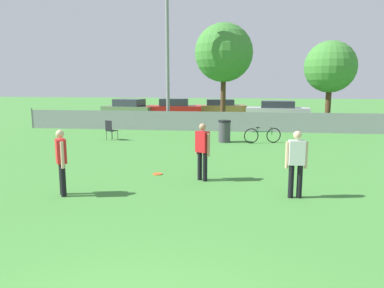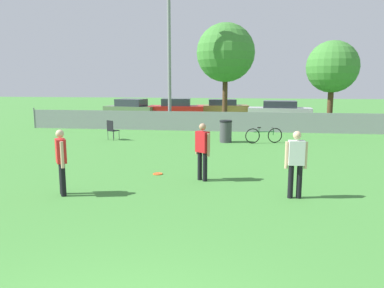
# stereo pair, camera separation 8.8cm
# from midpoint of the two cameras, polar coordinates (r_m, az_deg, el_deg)

# --- Properties ---
(fence_backline) EXTENTS (22.71, 0.07, 1.21)m
(fence_backline) POSITION_cam_midpoint_polar(r_m,az_deg,el_deg) (21.02, 4.31, 3.43)
(fence_backline) COLOR gray
(fence_backline) RESTS_ON ground_plane
(light_pole) EXTENTS (0.90, 0.36, 8.89)m
(light_pole) POSITION_cam_midpoint_polar(r_m,az_deg,el_deg) (22.06, -3.90, 15.86)
(light_pole) COLOR gray
(light_pole) RESTS_ON ground_plane
(tree_near_pole) EXTENTS (3.62, 3.62, 6.34)m
(tree_near_pole) POSITION_cam_midpoint_polar(r_m,az_deg,el_deg) (23.92, 4.74, 13.66)
(tree_near_pole) COLOR #4C331E
(tree_near_pole) RESTS_ON ground_plane
(tree_far_right) EXTENTS (2.94, 2.94, 5.07)m
(tree_far_right) POSITION_cam_midpoint_polar(r_m,az_deg,el_deg) (23.18, 20.22, 10.94)
(tree_far_right) COLOR #4C331E
(tree_far_right) RESTS_ON ground_plane
(player_defender_red) EXTENTS (0.39, 0.45, 1.63)m
(player_defender_red) POSITION_cam_midpoint_polar(r_m,az_deg,el_deg) (9.64, -19.54, -2.10)
(player_defender_red) COLOR black
(player_defender_red) RESTS_ON ground_plane
(player_thrower_red) EXTENTS (0.44, 0.40, 1.63)m
(player_thrower_red) POSITION_cam_midpoint_polar(r_m,az_deg,el_deg) (10.47, 1.37, -0.66)
(player_thrower_red) COLOR black
(player_thrower_red) RESTS_ON ground_plane
(player_receiver_white) EXTENTS (0.53, 0.25, 1.63)m
(player_receiver_white) POSITION_cam_midpoint_polar(r_m,az_deg,el_deg) (9.22, 15.34, -2.40)
(player_receiver_white) COLOR black
(player_receiver_white) RESTS_ON ground_plane
(frisbee_disc) EXTENTS (0.29, 0.29, 0.03)m
(frisbee_disc) POSITION_cam_midpoint_polar(r_m,az_deg,el_deg) (11.39, -5.50, -4.55)
(frisbee_disc) COLOR #E5591E
(frisbee_disc) RESTS_ON ground_plane
(folding_chair_sideline) EXTENTS (0.57, 0.57, 0.94)m
(folding_chair_sideline) POSITION_cam_midpoint_polar(r_m,az_deg,el_deg) (18.27, -12.46, 2.26)
(folding_chair_sideline) COLOR #333338
(folding_chair_sideline) RESTS_ON ground_plane
(bicycle_sideline) EXTENTS (1.68, 0.63, 0.74)m
(bicycle_sideline) POSITION_cam_midpoint_polar(r_m,az_deg,el_deg) (17.28, 10.56, 1.32)
(bicycle_sideline) COLOR black
(bicycle_sideline) RESTS_ON ground_plane
(trash_bin) EXTENTS (0.58, 0.58, 1.01)m
(trash_bin) POSITION_cam_midpoint_polar(r_m,az_deg,el_deg) (17.28, 4.82, 1.96)
(trash_bin) COLOR #3F3F44
(trash_bin) RESTS_ON ground_plane
(parked_car_olive) EXTENTS (4.24, 2.50, 1.44)m
(parked_car_olive) POSITION_cam_midpoint_polar(r_m,az_deg,el_deg) (29.32, -9.62, 5.31)
(parked_car_olive) COLOR black
(parked_car_olive) RESTS_ON ground_plane
(parked_car_red) EXTENTS (4.31, 2.19, 1.49)m
(parked_car_red) POSITION_cam_midpoint_polar(r_m,az_deg,el_deg) (28.77, -2.82, 5.41)
(parked_car_red) COLOR black
(parked_car_red) RESTS_ON ground_plane
(parked_car_tan) EXTENTS (4.43, 2.23, 1.33)m
(parked_car_tan) POSITION_cam_midpoint_polar(r_m,az_deg,el_deg) (30.88, 4.19, 5.58)
(parked_car_tan) COLOR black
(parked_car_tan) RESTS_ON ground_plane
(parked_car_silver) EXTENTS (4.64, 1.96, 1.37)m
(parked_car_silver) POSITION_cam_midpoint_polar(r_m,az_deg,el_deg) (28.39, 12.81, 5.03)
(parked_car_silver) COLOR black
(parked_car_silver) RESTS_ON ground_plane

